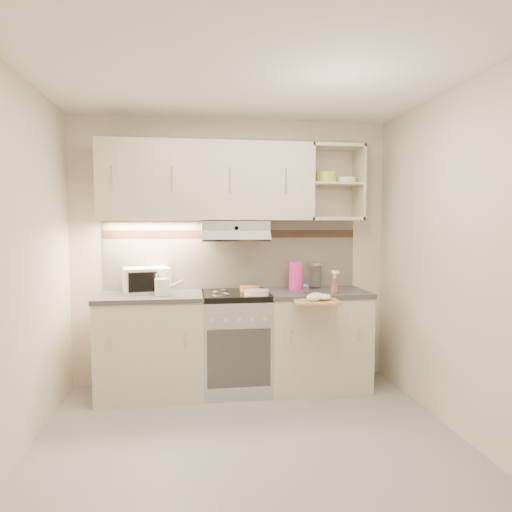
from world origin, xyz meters
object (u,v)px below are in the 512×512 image
Objects in this scene: microwave at (146,280)px; watering_can at (164,286)px; electric_range at (236,341)px; spray_bottle at (335,284)px; plate_stack at (256,292)px; pink_pitcher at (296,276)px; cutting_board at (316,301)px; glass_jar at (315,275)px.

microwave is 1.73× the size of watering_can.
spray_bottle is (0.87, -0.18, 0.53)m from electric_range.
pink_pitcher is (0.41, 0.25, 0.11)m from plate_stack.
pink_pitcher reaches higher than cutting_board.
watering_can is at bearing 174.74° from plate_stack.
microwave is 1.01m from plate_stack.
watering_can reaches higher than spray_bottle.
microwave is at bearing -177.14° from glass_jar.
plate_stack is 0.59× the size of cutting_board.
pink_pitcher reaches higher than watering_can.
spray_bottle is (1.66, -0.29, -0.03)m from microwave.
electric_range is 4.15× the size of plate_stack.
spray_bottle is at bearing -78.10° from glass_jar.
electric_range is at bearing -21.13° from microwave.
spray_bottle is (0.29, -0.27, -0.05)m from pink_pitcher.
glass_jar reaches higher than cutting_board.
watering_can is 0.71× the size of cutting_board.
glass_jar is (0.62, 0.35, 0.10)m from plate_stack.
pink_pitcher is at bearing -13.61° from microwave.
microwave is 1.86× the size of glass_jar.
electric_range is 3.42× the size of pink_pitcher.
microwave is 1.69m from spray_bottle.
glass_jar is at bearing -9.93° from microwave.
microwave is 2.07× the size of plate_stack.
plate_stack is at bearing 160.53° from cutting_board.
watering_can is 0.81m from plate_stack.
microwave reaches higher than spray_bottle.
watering_can reaches higher than cutting_board.
watering_can is at bearing 176.54° from pink_pitcher.
pink_pitcher is 1.20× the size of spray_bottle.
spray_bottle reaches higher than cutting_board.
electric_range is 1.03m from spray_bottle.
microwave is 1.53m from cutting_board.
spray_bottle reaches higher than electric_range.
plate_stack is (0.80, -0.07, -0.06)m from watering_can.
cutting_board is at bearing -104.04° from glass_jar.
pink_pitcher is 0.40m from spray_bottle.
watering_can is 1.20× the size of plate_stack.
watering_can is at bearing -172.64° from electric_range.
plate_stack is 0.90× the size of glass_jar.
glass_jar is at bearing 82.44° from spray_bottle.
spray_bottle is at bearing -22.84° from microwave.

